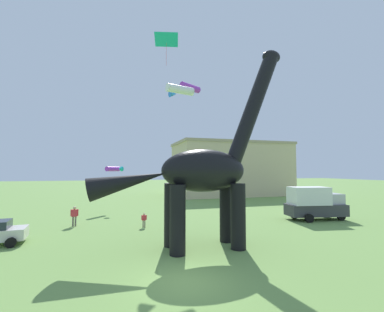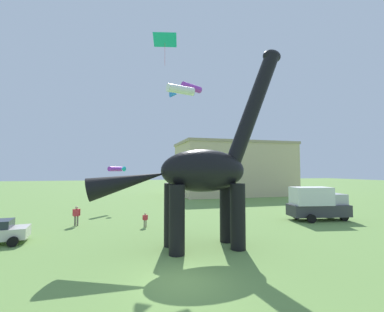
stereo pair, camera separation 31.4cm
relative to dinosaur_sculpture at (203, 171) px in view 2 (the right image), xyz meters
The scene contains 10 objects.
ground_plane 6.96m from the dinosaur_sculpture, 118.06° to the right, with size 240.00×240.00×0.00m, color #6B9347.
dinosaur_sculpture is the anchor object (origin of this frame).
parked_box_truck 14.86m from the dinosaur_sculpture, 22.43° to the left, with size 5.88×3.03×3.20m.
person_watching_child 8.48m from the dinosaur_sculpture, 113.64° to the left, with size 0.45×0.20×1.20m.
person_photographer 13.04m from the dinosaur_sculpture, 134.34° to the left, with size 0.63×0.28×1.70m.
kite_near_high 11.94m from the dinosaur_sculpture, 80.73° to the left, with size 2.33×2.39×0.68m.
kite_near_low 18.34m from the dinosaur_sculpture, 107.62° to the left, with size 2.19×2.14×0.62m.
kite_far_left 7.56m from the dinosaur_sculpture, 99.14° to the left, with size 2.34×2.18×0.66m.
kite_drifting 7.85m from the dinosaur_sculpture, 139.24° to the right, with size 1.37×1.10×1.58m.
background_building_block 35.83m from the dinosaur_sculpture, 62.43° to the left, with size 21.91×12.49×10.28m.
Camera 2 is at (-2.58, -11.13, 4.83)m, focal length 24.07 mm.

